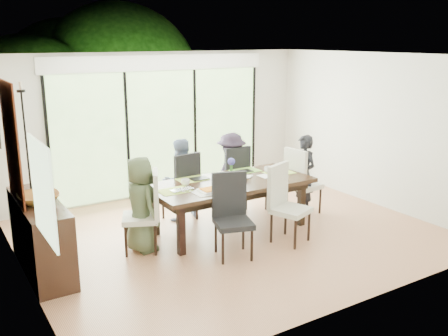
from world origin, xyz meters
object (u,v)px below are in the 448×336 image
table_top (230,183)px  chair_far_right (231,177)px  chair_far_left (179,185)px  chair_near_right (291,204)px  cup_c (268,170)px  bowl (39,198)px  cup_a (185,183)px  sideboard (41,236)px  person_right_end (304,175)px  cup_b (242,178)px  chair_right_end (304,180)px  person_left_end (141,204)px  person_far_right (231,171)px  laptop (184,191)px  chair_near_left (234,217)px  chair_left_end (140,212)px  person_far_left (180,180)px  vase (231,176)px

table_top → chair_far_right: chair_far_right is taller
chair_far_left → chair_near_right: bearing=110.0°
cup_c → bowl: size_ratio=0.26×
chair_near_right → bowl: 3.46m
cup_a → sideboard: sideboard is taller
person_right_end → cup_b: bearing=-85.9°
chair_right_end → person_left_end: person_left_end is taller
person_left_end → person_right_end: bearing=-96.5°
table_top → cup_c: bearing=7.1°
chair_near_right → cup_c: size_ratio=8.87×
cup_a → table_top: bearing=-12.1°
chair_far_right → person_far_right: (0.00, -0.02, 0.10)m
chair_near_right → person_right_end: (0.98, 0.87, 0.10)m
table_top → laptop: bearing=-173.3°
chair_far_right → chair_right_end: bearing=139.7°
cup_b → sideboard: 3.01m
chair_far_right → person_left_end: person_left_end is taller
chair_right_end → chair_near_left: size_ratio=1.00×
chair_near_right → bowl: size_ratio=2.32×
cup_b → sideboard: (-2.98, 0.19, -0.37)m
chair_far_left → chair_far_right: bearing=171.1°
chair_left_end → chair_near_left: bearing=72.8°
person_left_end → laptop: size_ratio=3.91×
person_left_end → person_far_left: bearing=-57.7°
table_top → cup_b: bearing=-33.7°
person_left_end → bowl: person_left_end is taller
chair_left_end → vase: (1.55, 0.05, 0.28)m
person_right_end → chair_far_left: bearing=-114.0°
cup_a → vase: bearing=-7.6°
person_far_right → bowl: person_far_right is taller
chair_near_right → cup_a: (-1.20, 1.02, 0.26)m
vase → cup_b: 0.18m
vase → laptop: 0.91m
bowl → cup_a: bearing=4.3°
person_right_end → cup_a: bearing=-94.1°
person_far_right → bowl: bearing=3.1°
chair_near_right → laptop: 1.57m
chair_left_end → cup_b: 1.67m
bowl → person_right_end: bearing=0.1°
person_far_right → cup_b: bearing=55.9°
chair_right_end → person_far_right: bearing=42.7°
chair_far_left → laptop: 1.06m
chair_right_end → person_far_right: size_ratio=0.85×
cup_c → person_right_end: bearing=-8.4°
chair_far_left → cup_b: (0.60, -0.95, 0.26)m
laptop → person_right_end: bearing=-2.7°
chair_far_right → sideboard: chair_far_right is taller
person_right_end → chair_right_end: bearing=89.8°
table_top → chair_left_end: chair_left_end is taller
sideboard → person_far_left: bearing=17.3°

